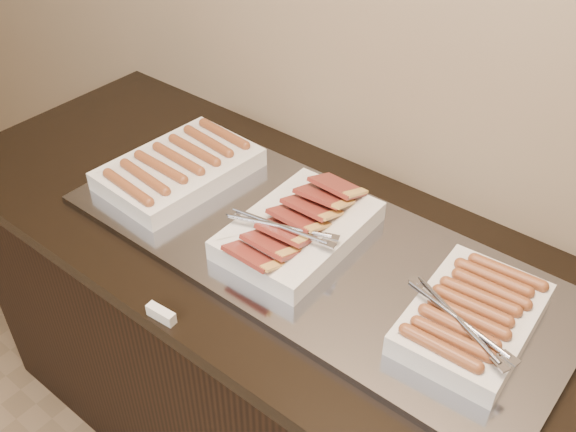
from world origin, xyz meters
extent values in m
cube|color=black|center=(0.00, 2.13, 0.43)|extent=(2.00, 0.70, 0.86)
cube|color=black|center=(0.00, 2.13, 0.88)|extent=(2.06, 0.76, 0.04)
cube|color=#8E909B|center=(0.01, 2.13, 0.91)|extent=(1.20, 0.50, 0.02)
cube|color=white|center=(-0.42, 2.13, 0.95)|extent=(0.28, 0.40, 0.05)
cylinder|color=#97512E|center=(-0.42, 1.97, 0.98)|extent=(0.17, 0.04, 0.03)
cylinder|color=#97512E|center=(-0.42, 2.02, 0.98)|extent=(0.17, 0.04, 0.03)
cylinder|color=#97512E|center=(-0.43, 2.08, 0.98)|extent=(0.17, 0.03, 0.03)
cylinder|color=#97512E|center=(-0.42, 2.13, 0.98)|extent=(0.17, 0.04, 0.03)
cylinder|color=#97512E|center=(-0.42, 2.18, 0.98)|extent=(0.17, 0.04, 0.03)
cylinder|color=#97512E|center=(-0.42, 2.24, 0.98)|extent=(0.17, 0.04, 0.03)
cylinder|color=#97512E|center=(-0.41, 2.29, 0.98)|extent=(0.17, 0.04, 0.03)
cube|color=white|center=(-0.02, 2.13, 0.95)|extent=(0.25, 0.37, 0.05)
cube|color=maroon|center=(-0.02, 1.98, 0.97)|extent=(0.12, 0.09, 0.04)
cube|color=maroon|center=(-0.02, 2.03, 0.97)|extent=(0.12, 0.09, 0.04)
cube|color=maroon|center=(-0.02, 2.08, 0.98)|extent=(0.13, 0.10, 0.04)
cube|color=maroon|center=(-0.03, 2.13, 0.98)|extent=(0.12, 0.09, 0.04)
cube|color=maroon|center=(-0.02, 2.18, 0.98)|extent=(0.12, 0.09, 0.04)
cube|color=maroon|center=(-0.03, 2.23, 0.99)|extent=(0.13, 0.10, 0.04)
cube|color=maroon|center=(-0.02, 2.28, 0.99)|extent=(0.13, 0.09, 0.04)
cube|color=white|center=(0.41, 2.13, 0.95)|extent=(0.23, 0.34, 0.05)
cylinder|color=#97512E|center=(0.41, 2.00, 0.98)|extent=(0.15, 0.03, 0.03)
cylinder|color=#97512E|center=(0.42, 2.03, 0.98)|extent=(0.15, 0.04, 0.03)
cylinder|color=#97512E|center=(0.41, 2.06, 0.98)|extent=(0.15, 0.03, 0.03)
cylinder|color=#97512E|center=(0.42, 2.10, 0.98)|extent=(0.15, 0.03, 0.03)
cylinder|color=#97512E|center=(0.41, 2.13, 0.98)|extent=(0.15, 0.04, 0.03)
cylinder|color=#97512E|center=(0.41, 2.16, 0.98)|extent=(0.15, 0.04, 0.03)
cylinder|color=#97512E|center=(0.41, 2.20, 0.98)|extent=(0.15, 0.03, 0.03)
cylinder|color=#97512E|center=(0.40, 2.23, 0.98)|extent=(0.15, 0.04, 0.03)
cylinder|color=#97512E|center=(0.42, 2.26, 0.98)|extent=(0.15, 0.04, 0.03)
cube|color=white|center=(-0.10, 1.77, 0.91)|extent=(0.07, 0.03, 0.03)
camera|label=1|loc=(0.67, 1.23, 1.89)|focal=40.00mm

